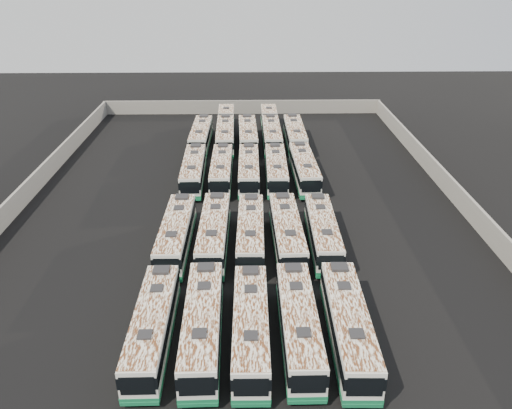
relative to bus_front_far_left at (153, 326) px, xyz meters
name	(u,v)px	position (x,y,z in m)	size (l,w,h in m)	color
ground	(240,215)	(5.47, 18.53, -1.54)	(140.00, 140.00, 0.00)	black
perimeter_wall	(240,205)	(5.47, 18.53, -0.44)	(45.20, 73.20, 2.20)	slate
bus_front_far_left	(153,326)	(0.00, 0.00, 0.00)	(2.34, 10.70, 3.01)	silver
bus_front_left	(203,325)	(3.22, 0.01, 0.05)	(2.53, 11.08, 3.11)	silver
bus_front_center	(251,327)	(6.34, -0.21, 0.00)	(2.35, 10.73, 3.02)	silver
bus_front_right	(299,324)	(9.46, 0.00, 0.02)	(2.34, 10.84, 3.05)	silver
bus_front_far_right	(348,325)	(12.66, -0.19, 0.06)	(2.59, 11.13, 3.12)	silver
bus_midfront_far_left	(176,234)	(0.01, 12.00, 0.04)	(2.43, 10.96, 3.08)	silver
bus_midfront_left	(214,233)	(3.27, 12.09, 0.06)	(2.50, 11.10, 3.12)	silver
bus_midfront_center	(251,233)	(6.44, 12.09, 0.00)	(2.47, 10.72, 3.01)	silver
bus_midfront_right	(287,233)	(9.59, 12.01, 0.05)	(2.61, 11.06, 3.10)	silver
bus_midfront_far_right	(323,232)	(12.72, 12.18, -0.01)	(2.46, 10.67, 2.99)	silver
bus_midback_far_left	(193,170)	(0.14, 26.50, 0.01)	(2.50, 10.82, 3.03)	silver
bus_midback_left	(221,170)	(3.28, 26.64, -0.01)	(2.27, 10.63, 2.99)	silver
bus_midback_center	(249,170)	(6.37, 26.54, 0.00)	(2.33, 10.70, 3.01)	silver
bus_midback_right	(276,170)	(9.47, 26.57, 0.00)	(2.44, 10.75, 3.02)	silver
bus_midback_far_right	(304,169)	(12.64, 26.63, 0.04)	(2.61, 11.04, 3.09)	silver
bus_back_far_left	(201,136)	(0.01, 38.76, 0.04)	(2.47, 10.96, 3.08)	silver
bus_back_left	(226,129)	(3.22, 41.60, 0.04)	(2.63, 17.06, 3.09)	silver
bus_back_center	(248,136)	(6.32, 38.58, 0.06)	(2.60, 11.14, 3.12)	silver
bus_back_right	(271,129)	(9.54, 41.63, 0.03)	(2.35, 16.95, 3.07)	silver
bus_back_far_right	(295,135)	(12.66, 38.66, 0.06)	(2.36, 11.12, 3.13)	silver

